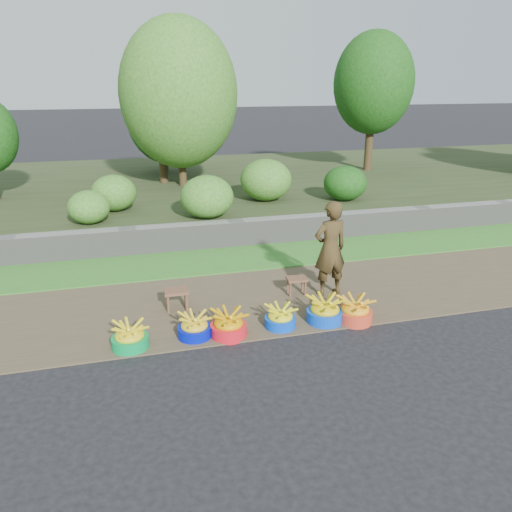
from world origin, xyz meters
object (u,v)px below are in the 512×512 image
object	(u,v)px
basin_c	(228,325)
basin_a	(130,337)
basin_e	(325,311)
vendor_woman	(330,249)
basin_b	(194,327)
basin_d	(280,318)
stool_left	(177,294)
basin_f	(355,311)
stool_right	(297,281)

from	to	relation	value
basin_c	basin_a	bearing A→B (deg)	179.53
basin_e	vendor_woman	size ratio (longest dim) A/B	0.34
basin_a	basin_b	bearing A→B (deg)	4.82
basin_b	basin_c	world-z (taller)	basin_c
basin_d	stool_left	xyz separation A→B (m)	(-1.35, 0.95, 0.13)
basin_a	basin_e	size ratio (longest dim) A/B	0.92
basin_e	basin_f	size ratio (longest dim) A/B	1.04
basin_f	basin_a	bearing A→B (deg)	178.94
basin_c	basin_d	distance (m)	0.77
basin_b	vendor_woman	world-z (taller)	vendor_woman
basin_d	basin_f	size ratio (longest dim) A/B	0.87
basin_e	vendor_woman	xyz separation A→B (m)	(0.43, 0.89, 0.63)
basin_b	basin_c	bearing A→B (deg)	-10.32
basin_f	stool_left	world-z (taller)	basin_f
basin_d	stool_left	bearing A→B (deg)	145.05
basin_c	vendor_woman	world-z (taller)	vendor_woman
vendor_woman	basin_d	bearing A→B (deg)	30.50
basin_d	basin_f	world-z (taller)	basin_f
basin_a	stool_left	world-z (taller)	basin_a
basin_b	stool_right	world-z (taller)	basin_b
basin_c	basin_f	bearing A→B (deg)	-1.47
stool_left	basin_c	bearing A→B (deg)	-59.63
basin_a	basin_f	size ratio (longest dim) A/B	0.95
basin_d	vendor_woman	distance (m)	1.56
basin_a	basin_d	size ratio (longest dim) A/B	1.09
basin_e	basin_f	bearing A→B (deg)	-12.38
basin_b	basin_f	xyz separation A→B (m)	(2.33, -0.13, 0.01)
basin_f	stool_right	world-z (taller)	basin_f
basin_c	stool_right	size ratio (longest dim) A/B	1.46
basin_f	stool_right	xyz separation A→B (m)	(-0.50, 1.12, 0.08)
basin_f	stool_left	xyz separation A→B (m)	(-2.46, 1.05, 0.11)
stool_left	stool_right	world-z (taller)	stool_left
basin_b	stool_right	xyz separation A→B (m)	(1.83, 0.99, 0.09)
basin_b	vendor_woman	distance (m)	2.56
basin_b	basin_d	size ratio (longest dim) A/B	1.05
basin_f	vendor_woman	xyz separation A→B (m)	(-0.00, 0.99, 0.63)
basin_c	stool_right	distance (m)	1.74
basin_e	stool_left	world-z (taller)	basin_e
basin_c	basin_d	bearing A→B (deg)	4.46
basin_d	stool_left	distance (m)	1.66
basin_b	basin_d	distance (m)	1.22
basin_d	basin_e	bearing A→B (deg)	-1.07
basin_c	basin_d	xyz separation A→B (m)	(0.76, 0.06, -0.02)
basin_c	basin_e	world-z (taller)	basin_e
basin_b	basin_c	size ratio (longest dim) A/B	0.93
basin_b	basin_e	xyz separation A→B (m)	(1.90, -0.04, 0.02)
basin_d	basin_e	distance (m)	0.67
stool_right	basin_b	bearing A→B (deg)	-151.53
stool_left	vendor_woman	xyz separation A→B (m)	(2.46, -0.06, 0.53)
basin_a	basin_b	world-z (taller)	basin_a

